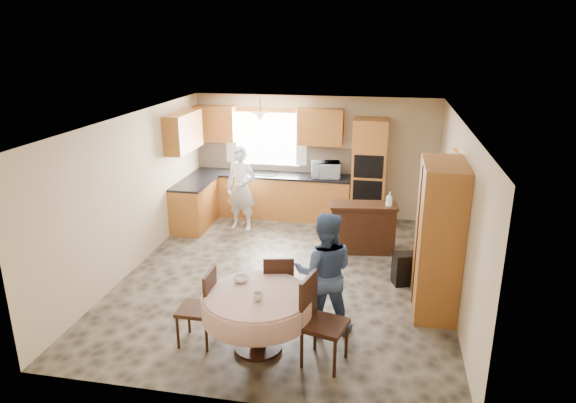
% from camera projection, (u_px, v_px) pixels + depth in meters
% --- Properties ---
extents(floor, '(5.00, 6.00, 0.01)m').
position_uv_depth(floor, '(286.00, 275.00, 8.21)').
color(floor, brown).
rests_on(floor, ground).
extents(ceiling, '(5.00, 6.00, 0.01)m').
position_uv_depth(ceiling, '(286.00, 119.00, 7.43)').
color(ceiling, white).
rests_on(ceiling, wall_back).
extents(wall_back, '(5.00, 0.02, 2.50)m').
position_uv_depth(wall_back, '(314.00, 157.00, 10.62)').
color(wall_back, tan).
rests_on(wall_back, floor).
extents(wall_front, '(5.00, 0.02, 2.50)m').
position_uv_depth(wall_front, '(227.00, 295.00, 5.02)').
color(wall_front, tan).
rests_on(wall_front, floor).
extents(wall_left, '(0.02, 6.00, 2.50)m').
position_uv_depth(wall_left, '(134.00, 192.00, 8.27)').
color(wall_left, tan).
rests_on(wall_left, floor).
extents(wall_right, '(0.02, 6.00, 2.50)m').
position_uv_depth(wall_right, '(456.00, 211.00, 7.37)').
color(wall_right, tan).
rests_on(wall_right, floor).
extents(window, '(1.40, 0.03, 1.10)m').
position_uv_depth(window, '(266.00, 139.00, 10.67)').
color(window, white).
rests_on(window, wall_back).
extents(curtain_left, '(0.22, 0.02, 1.15)m').
position_uv_depth(curtain_left, '(231.00, 135.00, 10.74)').
color(curtain_left, white).
rests_on(curtain_left, wall_back).
extents(curtain_right, '(0.22, 0.02, 1.15)m').
position_uv_depth(curtain_right, '(302.00, 138.00, 10.47)').
color(curtain_right, white).
rests_on(curtain_right, wall_back).
extents(base_cab_back, '(3.30, 0.60, 0.88)m').
position_uv_depth(base_cab_back, '(271.00, 196.00, 10.74)').
color(base_cab_back, '#CF7C37').
rests_on(base_cab_back, floor).
extents(counter_back, '(3.30, 0.64, 0.04)m').
position_uv_depth(counter_back, '(271.00, 175.00, 10.60)').
color(counter_back, black).
rests_on(counter_back, base_cab_back).
extents(base_cab_left, '(0.60, 1.20, 0.88)m').
position_uv_depth(base_cab_left, '(195.00, 206.00, 10.15)').
color(base_cab_left, '#CF7C37').
rests_on(base_cab_left, floor).
extents(counter_left, '(0.64, 1.20, 0.04)m').
position_uv_depth(counter_left, '(193.00, 183.00, 10.00)').
color(counter_left, black).
rests_on(counter_left, base_cab_left).
extents(backsplash, '(3.30, 0.02, 0.55)m').
position_uv_depth(backsplash, '(274.00, 158.00, 10.78)').
color(backsplash, tan).
rests_on(backsplash, wall_back).
extents(wall_cab_left, '(0.85, 0.33, 0.72)m').
position_uv_depth(wall_cab_left, '(215.00, 123.00, 10.63)').
color(wall_cab_left, '#AB5C2A').
rests_on(wall_cab_left, wall_back).
extents(wall_cab_right, '(0.90, 0.33, 0.72)m').
position_uv_depth(wall_cab_right, '(321.00, 127.00, 10.23)').
color(wall_cab_right, '#AB5C2A').
rests_on(wall_cab_right, wall_back).
extents(wall_cab_side, '(0.33, 1.20, 0.72)m').
position_uv_depth(wall_cab_side, '(183.00, 132.00, 9.71)').
color(wall_cab_side, '#AB5C2A').
rests_on(wall_cab_side, wall_left).
extents(oven_tower, '(0.66, 0.62, 2.12)m').
position_uv_depth(oven_tower, '(369.00, 172.00, 10.18)').
color(oven_tower, '#CF7C37').
rests_on(oven_tower, floor).
extents(oven_upper, '(0.56, 0.01, 0.45)m').
position_uv_depth(oven_upper, '(369.00, 167.00, 9.83)').
color(oven_upper, black).
rests_on(oven_upper, oven_tower).
extents(oven_lower, '(0.56, 0.01, 0.45)m').
position_uv_depth(oven_lower, '(367.00, 192.00, 9.98)').
color(oven_lower, black).
rests_on(oven_lower, oven_tower).
extents(pendant, '(0.36, 0.36, 0.18)m').
position_uv_depth(pendant, '(260.00, 117.00, 10.06)').
color(pendant, beige).
rests_on(pendant, ceiling).
extents(sideboard, '(1.21, 0.63, 0.82)m').
position_uv_depth(sideboard, '(362.00, 229.00, 9.00)').
color(sideboard, '#3B1E10').
rests_on(sideboard, floor).
extents(space_heater, '(0.43, 0.36, 0.50)m').
position_uv_depth(space_heater, '(405.00, 269.00, 7.85)').
color(space_heater, black).
rests_on(space_heater, floor).
extents(cupboard, '(0.55, 1.10, 2.10)m').
position_uv_depth(cupboard, '(438.00, 238.00, 6.92)').
color(cupboard, '#CF7C37').
rests_on(cupboard, floor).
extents(dining_table, '(1.32, 1.32, 0.75)m').
position_uv_depth(dining_table, '(257.00, 306.00, 6.12)').
color(dining_table, '#3B1E10').
rests_on(dining_table, floor).
extents(chair_left, '(0.43, 0.43, 0.99)m').
position_uv_depth(chair_left, '(202.00, 304.00, 6.26)').
color(chair_left, '#3B1E10').
rests_on(chair_left, floor).
extents(chair_back, '(0.49, 0.49, 0.96)m').
position_uv_depth(chair_back, '(279.00, 285.00, 6.76)').
color(chair_back, '#3B1E10').
rests_on(chair_back, floor).
extents(chair_right, '(0.57, 0.57, 1.08)m').
position_uv_depth(chair_right, '(318.00, 316.00, 5.88)').
color(chair_right, '#3B1E10').
rests_on(chair_right, floor).
extents(framed_picture, '(0.06, 0.63, 0.52)m').
position_uv_depth(framed_picture, '(455.00, 170.00, 7.49)').
color(framed_picture, '#ECA945').
rests_on(framed_picture, wall_right).
extents(microwave, '(0.63, 0.48, 0.32)m').
position_uv_depth(microwave, '(325.00, 170.00, 10.29)').
color(microwave, silver).
rests_on(microwave, counter_back).
extents(person_sink, '(0.66, 0.48, 1.65)m').
position_uv_depth(person_sink, '(241.00, 188.00, 9.93)').
color(person_sink, silver).
rests_on(person_sink, floor).
extents(person_dining, '(0.85, 0.70, 1.61)m').
position_uv_depth(person_dining, '(324.00, 273.00, 6.48)').
color(person_dining, '#374D78').
rests_on(person_dining, floor).
extents(bowl_sideboard, '(0.25, 0.25, 0.05)m').
position_uv_depth(bowl_sideboard, '(347.00, 205.00, 8.92)').
color(bowl_sideboard, '#B2B2B2').
rests_on(bowl_sideboard, sideboard).
extents(bottle_sideboard, '(0.12, 0.12, 0.29)m').
position_uv_depth(bottle_sideboard, '(389.00, 200.00, 8.75)').
color(bottle_sideboard, silver).
rests_on(bottle_sideboard, sideboard).
extents(cup_table, '(0.15, 0.15, 0.09)m').
position_uv_depth(cup_table, '(258.00, 296.00, 5.91)').
color(cup_table, '#B2B2B2').
rests_on(cup_table, dining_table).
extents(bowl_table, '(0.22, 0.22, 0.06)m').
position_uv_depth(bowl_table, '(241.00, 279.00, 6.36)').
color(bowl_table, '#B2B2B2').
rests_on(bowl_table, dining_table).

